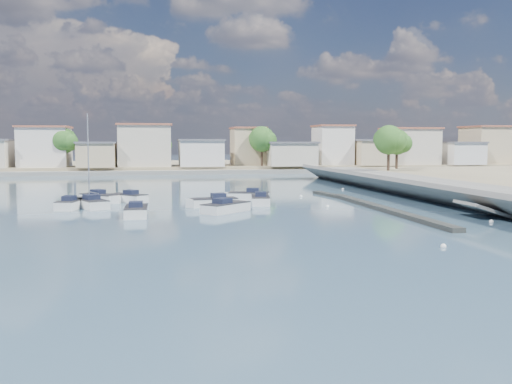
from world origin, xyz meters
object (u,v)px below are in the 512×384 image
motorboat_c (247,196)px  sailboat (89,203)px  motorboat_d (211,203)px  motorboat_a (136,211)px  motorboat_e (72,205)px  motorboat_f (126,198)px  motorboat_g (102,199)px  motorboat_b (260,200)px  motorboat_h (228,208)px

motorboat_c → sailboat: bearing=-164.9°
motorboat_d → motorboat_c: bearing=52.9°
motorboat_a → motorboat_e: (-6.03, 6.32, -0.00)m
motorboat_f → sailboat: bearing=-127.2°
motorboat_e → motorboat_g: 5.79m
motorboat_g → sailboat: bearing=-100.8°
motorboat_b → motorboat_d: same height
motorboat_a → motorboat_b: size_ratio=1.07×
motorboat_b → sailboat: (-16.52, 0.01, 0.04)m
motorboat_h → motorboat_f: bearing=132.2°
motorboat_f → motorboat_h: size_ratio=0.88×
motorboat_g → motorboat_d: bearing=-29.4°
motorboat_f → motorboat_g: 2.43m
motorboat_d → motorboat_f: 10.05m
motorboat_f → motorboat_c: bearing=-0.4°
sailboat → motorboat_e: bearing=-149.1°
motorboat_h → motorboat_g: bearing=138.5°
motorboat_b → motorboat_f: bearing=161.8°
motorboat_a → motorboat_g: 12.25m
motorboat_g → motorboat_h: same height
motorboat_e → motorboat_f: bearing=47.8°
motorboat_g → sailboat: 4.58m
motorboat_b → motorboat_e: bearing=-177.4°
motorboat_d → motorboat_f: same height
motorboat_g → motorboat_h: bearing=-41.5°
motorboat_a → motorboat_c: size_ratio=1.07×
motorboat_c → motorboat_e: size_ratio=1.04×
motorboat_b → motorboat_d: (-5.04, -1.48, -0.00)m
motorboat_e → motorboat_g: bearing=67.1°
motorboat_a → motorboat_h: (7.86, 1.36, -0.00)m
motorboat_f → motorboat_b: bearing=-18.2°
motorboat_f → motorboat_d: bearing=-35.4°
motorboat_e → sailboat: (1.40, 0.84, 0.04)m
motorboat_d → motorboat_h: bearing=-76.8°
motorboat_a → sailboat: sailboat is taller
motorboat_h → sailboat: 13.77m
motorboat_e → motorboat_f: size_ratio=1.10×
motorboat_d → sailboat: size_ratio=0.56×
motorboat_f → sailboat: 5.45m
motorboat_d → motorboat_e: bearing=177.1°
motorboat_e → sailboat: 1.63m
motorboat_d → sailboat: sailboat is taller
motorboat_e → motorboat_h: bearing=-19.7°
motorboat_a → motorboat_f: size_ratio=1.22×
motorboat_b → sailboat: 16.52m
motorboat_g → motorboat_h: 15.54m
motorboat_e → motorboat_h: (13.89, -4.96, 0.00)m
motorboat_c → sailboat: (-15.83, -4.26, 0.04)m
motorboat_a → motorboat_b: bearing=31.0°
motorboat_c → motorboat_h: (-3.33, -10.06, -0.00)m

